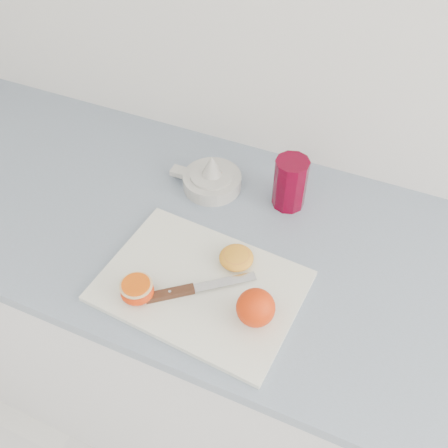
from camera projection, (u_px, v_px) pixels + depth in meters
name	position (u px, v px, depth m)	size (l,w,h in m)	color
counter	(222.00, 338.00, 1.39)	(2.52, 0.64, 0.89)	white
cutting_board	(201.00, 286.00, 0.97)	(0.38, 0.27, 0.01)	silver
whole_orange	(256.00, 308.00, 0.88)	(0.07, 0.07, 0.07)	#F33E0B
half_orange	(137.00, 290.00, 0.93)	(0.06, 0.06, 0.04)	#F33E0B
squeezed_shell	(236.00, 257.00, 0.99)	(0.07, 0.07, 0.03)	orange
paring_knife	(180.00, 291.00, 0.94)	(0.18, 0.15, 0.01)	#4A2615
citrus_juicer	(211.00, 179.00, 1.15)	(0.17, 0.14, 0.09)	silver
red_tumbler	(290.00, 185.00, 1.09)	(0.07, 0.07, 0.12)	#630017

